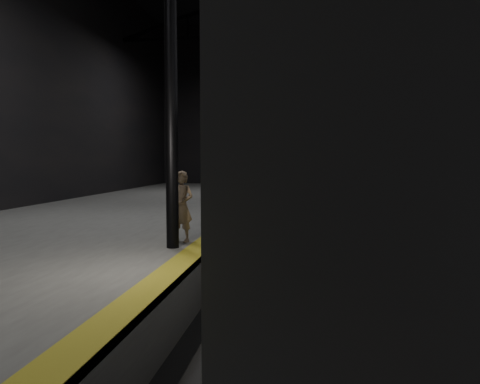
# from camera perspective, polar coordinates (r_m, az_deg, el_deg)

# --- Properties ---
(ground) EXTENTS (44.00, 44.00, 0.00)m
(ground) POSITION_cam_1_polar(r_m,az_deg,el_deg) (13.79, 12.27, -8.04)
(ground) COLOR black
(ground) RESTS_ON ground
(platform_left) EXTENTS (9.00, 43.80, 1.00)m
(platform_left) POSITION_cam_1_polar(r_m,az_deg,el_deg) (15.10, -17.51, -5.16)
(platform_left) COLOR #4D4D4A
(platform_left) RESTS_ON ground
(tactile_strip) EXTENTS (0.50, 43.80, 0.01)m
(tactile_strip) POSITION_cam_1_polar(r_m,az_deg,el_deg) (13.75, -1.32, -3.73)
(tactile_strip) COLOR olive
(tactile_strip) RESTS_ON platform_left
(track) EXTENTS (2.40, 43.00, 0.24)m
(track) POSITION_cam_1_polar(r_m,az_deg,el_deg) (13.77, 12.27, -7.77)
(track) COLOR #3F3328
(track) RESTS_ON ground
(train) EXTENTS (3.05, 20.40, 5.45)m
(train) POSITION_cam_1_polar(r_m,az_deg,el_deg) (12.16, 12.95, 4.78)
(train) COLOR #AAADB2
(train) RESTS_ON ground
(woman) EXTENTS (0.67, 0.54, 1.60)m
(woman) POSITION_cam_1_polar(r_m,az_deg,el_deg) (10.59, -7.15, -1.75)
(woman) COLOR #93775A
(woman) RESTS_ON platform_left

